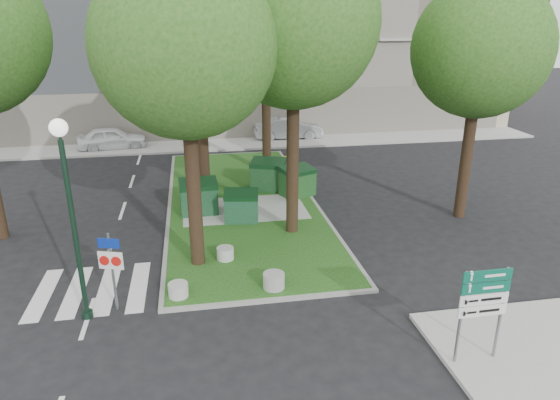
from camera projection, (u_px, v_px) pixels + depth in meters
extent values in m
plane|color=black|center=(254.00, 302.00, 14.11)|extent=(120.00, 120.00, 0.00)
cube|color=#174212|center=(242.00, 202.00, 21.57)|extent=(6.00, 16.00, 0.12)
cube|color=gray|center=(242.00, 202.00, 21.57)|extent=(6.30, 16.30, 0.10)
cube|color=#999993|center=(542.00, 352.00, 11.93)|extent=(5.00, 4.00, 0.12)
cube|color=#999993|center=(216.00, 145.00, 31.18)|extent=(42.00, 3.00, 0.12)
cube|color=silver|center=(123.00, 287.00, 14.88)|extent=(5.00, 3.00, 0.01)
cube|color=tan|center=(205.00, 11.00, 35.37)|extent=(41.00, 12.00, 16.00)
cylinder|color=black|center=(193.00, 175.00, 15.11)|extent=(0.44, 0.44, 6.16)
sphere|color=#204E14|center=(185.00, 46.00, 13.82)|extent=(5.20, 5.20, 5.20)
cylinder|color=black|center=(293.00, 145.00, 17.44)|extent=(0.44, 0.44, 6.72)
sphere|color=#204E14|center=(294.00, 22.00, 16.03)|extent=(5.60, 5.60, 5.60)
cylinder|color=black|center=(203.00, 133.00, 21.25)|extent=(0.44, 0.44, 5.88)
sphere|color=#204E14|center=(198.00, 45.00, 20.01)|extent=(4.80, 4.80, 4.80)
sphere|color=#204E14|center=(203.00, 1.00, 19.67)|extent=(3.60, 3.60, 3.60)
cylinder|color=black|center=(266.00, 106.00, 24.35)|extent=(0.44, 0.44, 7.00)
sphere|color=#204E14|center=(265.00, 13.00, 22.88)|extent=(5.80, 5.80, 5.80)
cylinder|color=black|center=(468.00, 145.00, 19.20)|extent=(0.44, 0.44, 5.88)
sphere|color=#204E14|center=(481.00, 49.00, 17.97)|extent=(5.00, 5.00, 5.00)
cube|color=#0F381C|center=(199.00, 199.00, 20.03)|extent=(1.50, 1.06, 1.14)
cube|color=black|center=(198.00, 184.00, 19.80)|extent=(1.56, 1.13, 0.33)
cube|color=#113C23|center=(242.00, 208.00, 19.31)|extent=(1.39, 1.06, 1.00)
cube|color=black|center=(241.00, 194.00, 19.11)|extent=(1.45, 1.12, 0.29)
cube|color=#113817|center=(268.00, 177.00, 22.79)|extent=(1.75, 1.47, 1.17)
cube|color=black|center=(268.00, 163.00, 22.55)|extent=(1.82, 1.55, 0.34)
cube|color=#144316|center=(297.00, 184.00, 22.03)|extent=(1.64, 1.40, 1.09)
cube|color=black|center=(298.00, 170.00, 21.81)|extent=(1.71, 1.48, 0.31)
cylinder|color=#ACABA6|center=(178.00, 290.00, 14.12)|extent=(0.56, 0.56, 0.40)
cylinder|color=gray|center=(274.00, 281.00, 14.56)|extent=(0.64, 0.64, 0.45)
cylinder|color=#A6A7A2|center=(225.00, 253.00, 16.30)|extent=(0.56, 0.56, 0.40)
cylinder|color=gold|center=(286.00, 164.00, 25.58)|extent=(0.42, 0.42, 0.74)
cylinder|color=black|center=(75.00, 235.00, 12.55)|extent=(0.14, 0.14, 4.87)
cylinder|color=black|center=(87.00, 314.00, 13.36)|extent=(0.29, 0.29, 0.19)
sphere|color=white|center=(58.00, 128.00, 11.61)|extent=(0.43, 0.43, 0.43)
cylinder|color=slate|center=(113.00, 272.00, 13.39)|extent=(0.09, 0.09, 2.28)
cube|color=navy|center=(109.00, 243.00, 13.09)|extent=(0.58, 0.21, 0.27)
cube|color=white|center=(111.00, 260.00, 13.26)|extent=(0.66, 0.24, 0.50)
cylinder|color=red|center=(105.00, 261.00, 13.24)|extent=(0.27, 0.11, 0.27)
cylinder|color=red|center=(118.00, 260.00, 13.29)|extent=(0.27, 0.11, 0.27)
cylinder|color=slate|center=(460.00, 318.00, 11.11)|extent=(0.07, 0.07, 2.33)
cylinder|color=slate|center=(501.00, 313.00, 11.28)|extent=(0.07, 0.07, 2.33)
cube|color=#0A543E|center=(487.00, 275.00, 10.84)|extent=(1.16, 0.04, 0.27)
cube|color=#0A543E|center=(485.00, 287.00, 10.94)|extent=(1.16, 0.04, 0.27)
cube|color=white|center=(483.00, 299.00, 11.04)|extent=(1.16, 0.04, 0.27)
cube|color=white|center=(482.00, 310.00, 11.15)|extent=(1.16, 0.04, 0.27)
imported|color=white|center=(112.00, 138.00, 30.12)|extent=(4.21, 2.07, 1.38)
imported|color=#989A9F|center=(288.00, 128.00, 32.66)|extent=(4.48, 1.61, 1.47)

